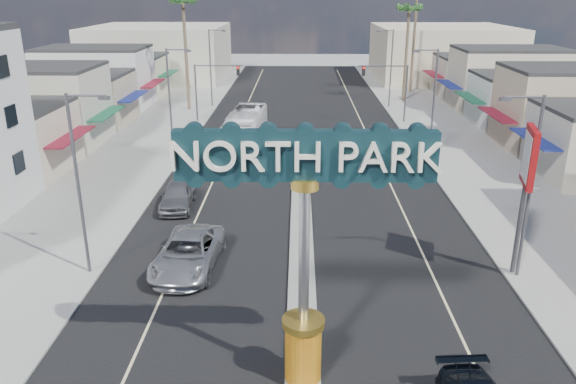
{
  "coord_description": "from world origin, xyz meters",
  "views": [
    {
      "loc": [
        -0.22,
        -14.79,
        13.39
      ],
      "look_at": [
        -0.67,
        9.18,
        4.69
      ],
      "focal_mm": 35.0,
      "sensor_mm": 36.0,
      "label": 1
    }
  ],
  "objects_px": {
    "gateway_sign": "(304,232)",
    "streetlight_r_near": "(528,180)",
    "streetlight_r_far": "(390,64)",
    "suv_left": "(188,253)",
    "streetlight_r_mid": "(432,99)",
    "streetlight_l_near": "(81,177)",
    "car_parked_right": "(385,140)",
    "bank_pylon_sign": "(528,165)",
    "palm_left_far": "(183,7)",
    "car_parked_left": "(177,195)",
    "traffic_signal_left": "(213,81)",
    "streetlight_l_far": "(212,64)",
    "traffic_signal_right": "(389,82)",
    "city_bus": "(245,131)",
    "streetlight_l_mid": "(172,99)",
    "palm_right_mid": "(409,13)"
  },
  "relations": [
    {
      "from": "car_parked_right",
      "to": "streetlight_r_far",
      "type": "bearing_deg",
      "value": 75.32
    },
    {
      "from": "streetlight_l_near",
      "to": "bank_pylon_sign",
      "type": "relative_size",
      "value": 1.23
    },
    {
      "from": "gateway_sign",
      "to": "streetlight_r_near",
      "type": "xyz_separation_m",
      "value": [
        10.43,
        8.02,
        -0.86
      ]
    },
    {
      "from": "streetlight_r_near",
      "to": "palm_right_mid",
      "type": "height_order",
      "value": "palm_right_mid"
    },
    {
      "from": "traffic_signal_left",
      "to": "streetlight_r_far",
      "type": "xyz_separation_m",
      "value": [
        19.62,
        8.01,
        0.79
      ]
    },
    {
      "from": "palm_left_far",
      "to": "suv_left",
      "type": "relative_size",
      "value": 2.1
    },
    {
      "from": "traffic_signal_left",
      "to": "streetlight_l_near",
      "type": "bearing_deg",
      "value": -92.1
    },
    {
      "from": "streetlight_r_near",
      "to": "car_parked_left",
      "type": "relative_size",
      "value": 1.86
    },
    {
      "from": "traffic_signal_left",
      "to": "bank_pylon_sign",
      "type": "bearing_deg",
      "value": -59.69
    },
    {
      "from": "gateway_sign",
      "to": "car_parked_right",
      "type": "bearing_deg",
      "value": 76.62
    },
    {
      "from": "palm_right_mid",
      "to": "city_bus",
      "type": "xyz_separation_m",
      "value": [
        -17.93,
        -22.85,
        -8.94
      ]
    },
    {
      "from": "car_parked_right",
      "to": "bank_pylon_sign",
      "type": "relative_size",
      "value": 0.67
    },
    {
      "from": "suv_left",
      "to": "car_parked_left",
      "type": "height_order",
      "value": "suv_left"
    },
    {
      "from": "streetlight_r_near",
      "to": "streetlight_l_mid",
      "type": "bearing_deg",
      "value": 136.21
    },
    {
      "from": "streetlight_l_far",
      "to": "suv_left",
      "type": "bearing_deg",
      "value": -83.52
    },
    {
      "from": "palm_left_far",
      "to": "streetlight_r_far",
      "type": "bearing_deg",
      "value": 4.88
    },
    {
      "from": "gateway_sign",
      "to": "suv_left",
      "type": "bearing_deg",
      "value": 123.55
    },
    {
      "from": "car_parked_right",
      "to": "bank_pylon_sign",
      "type": "xyz_separation_m",
      "value": [
        3.0,
        -23.16,
        4.85
      ]
    },
    {
      "from": "palm_left_far",
      "to": "palm_right_mid",
      "type": "height_order",
      "value": "palm_left_far"
    },
    {
      "from": "streetlight_r_mid",
      "to": "streetlight_l_near",
      "type": "bearing_deg",
      "value": -136.21
    },
    {
      "from": "streetlight_l_near",
      "to": "streetlight_l_mid",
      "type": "height_order",
      "value": "same"
    },
    {
      "from": "traffic_signal_left",
      "to": "streetlight_l_far",
      "type": "height_order",
      "value": "streetlight_l_far"
    },
    {
      "from": "streetlight_l_near",
      "to": "palm_left_far",
      "type": "relative_size",
      "value": 0.69
    },
    {
      "from": "traffic_signal_left",
      "to": "car_parked_left",
      "type": "bearing_deg",
      "value": -87.28
    },
    {
      "from": "palm_left_far",
      "to": "car_parked_left",
      "type": "relative_size",
      "value": 2.71
    },
    {
      "from": "suv_left",
      "to": "bank_pylon_sign",
      "type": "distance_m",
      "value": 16.92
    },
    {
      "from": "streetlight_l_mid",
      "to": "city_bus",
      "type": "relative_size",
      "value": 0.76
    },
    {
      "from": "traffic_signal_right",
      "to": "city_bus",
      "type": "bearing_deg",
      "value": -142.48
    },
    {
      "from": "streetlight_r_mid",
      "to": "palm_left_far",
      "type": "bearing_deg",
      "value": 139.52
    },
    {
      "from": "city_bus",
      "to": "streetlight_l_mid",
      "type": "bearing_deg",
      "value": -147.19
    },
    {
      "from": "palm_right_mid",
      "to": "city_bus",
      "type": "bearing_deg",
      "value": -128.13
    },
    {
      "from": "streetlight_l_mid",
      "to": "bank_pylon_sign",
      "type": "height_order",
      "value": "streetlight_l_mid"
    },
    {
      "from": "gateway_sign",
      "to": "streetlight_r_mid",
      "type": "height_order",
      "value": "gateway_sign"
    },
    {
      "from": "palm_right_mid",
      "to": "city_bus",
      "type": "height_order",
      "value": "palm_right_mid"
    },
    {
      "from": "gateway_sign",
      "to": "bank_pylon_sign",
      "type": "xyz_separation_m",
      "value": [
        10.49,
        8.36,
        -0.27
      ]
    },
    {
      "from": "traffic_signal_right",
      "to": "streetlight_r_far",
      "type": "distance_m",
      "value": 8.14
    },
    {
      "from": "city_bus",
      "to": "traffic_signal_left",
      "type": "bearing_deg",
      "value": 114.4
    },
    {
      "from": "gateway_sign",
      "to": "palm_left_far",
      "type": "relative_size",
      "value": 0.7
    },
    {
      "from": "streetlight_l_far",
      "to": "car_parked_right",
      "type": "xyz_separation_m",
      "value": [
        17.93,
        -18.5,
        -4.26
      ]
    },
    {
      "from": "traffic_signal_left",
      "to": "car_parked_right",
      "type": "distance_m",
      "value": 20.01
    },
    {
      "from": "palm_left_far",
      "to": "streetlight_l_far",
      "type": "bearing_deg",
      "value": 37.92
    },
    {
      "from": "streetlight_r_near",
      "to": "car_parked_right",
      "type": "bearing_deg",
      "value": 97.12
    },
    {
      "from": "streetlight_r_far",
      "to": "suv_left",
      "type": "distance_m",
      "value": 44.62
    },
    {
      "from": "streetlight_l_near",
      "to": "streetlight_l_far",
      "type": "relative_size",
      "value": 1.0
    },
    {
      "from": "bank_pylon_sign",
      "to": "streetlight_r_near",
      "type": "bearing_deg",
      "value": -87.36
    },
    {
      "from": "traffic_signal_right",
      "to": "streetlight_r_mid",
      "type": "distance_m",
      "value": 14.07
    },
    {
      "from": "streetlight_l_mid",
      "to": "suv_left",
      "type": "bearing_deg",
      "value": -76.36
    },
    {
      "from": "traffic_signal_left",
      "to": "streetlight_r_mid",
      "type": "distance_m",
      "value": 24.11
    },
    {
      "from": "streetlight_l_mid",
      "to": "palm_left_far",
      "type": "bearing_deg",
      "value": 97.31
    },
    {
      "from": "car_parked_left",
      "to": "streetlight_r_near",
      "type": "bearing_deg",
      "value": -29.16
    }
  ]
}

